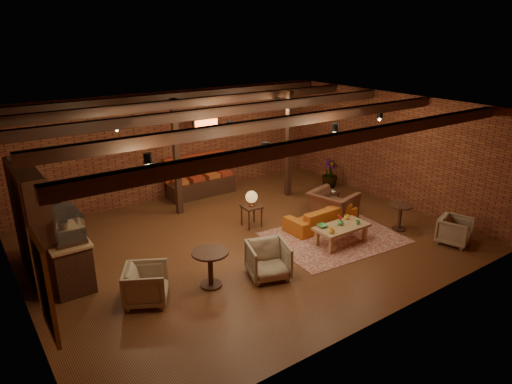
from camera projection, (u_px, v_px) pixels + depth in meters
floor at (249, 241)px, 11.18m from camera, size 10.00×10.00×0.00m
ceiling at (249, 110)px, 10.09m from camera, size 10.00×8.00×0.02m
wall_back at (175, 145)px, 13.71m from camera, size 10.00×0.02×3.20m
wall_front at (385, 241)px, 7.55m from camera, size 10.00×0.02×3.20m
wall_left at (12, 230)px, 7.94m from camera, size 0.02×8.00×3.20m
wall_right at (390, 148)px, 13.33m from camera, size 0.02×8.00×3.20m
ceiling_beams at (249, 116)px, 10.13m from camera, size 9.80×6.40×0.22m
ceiling_pipe at (213, 115)px, 11.44m from camera, size 9.60×0.12×0.12m
post_left at (177, 158)px, 12.31m from camera, size 0.16×0.16×3.20m
post_right at (289, 145)px, 13.68m from camera, size 0.16×0.16×3.20m
service_counter at (59, 238)px, 9.46m from camera, size 0.80×2.50×1.60m
plant_counter at (59, 216)px, 9.53m from camera, size 0.35×0.39×0.30m
shelving_hutch at (34, 224)px, 9.19m from camera, size 0.52×2.00×2.40m
chalkboard_menu at (45, 287)px, 6.20m from camera, size 0.08×0.96×1.46m
banquette at (201, 180)px, 14.06m from camera, size 2.10×0.70×1.00m
service_sign at (206, 123)px, 13.09m from camera, size 0.86×0.06×0.30m
ceiling_spotlights at (249, 125)px, 10.20m from camera, size 6.40×4.40×0.28m
rug at (334, 238)px, 11.33m from camera, size 3.34×2.66×0.01m
sofa at (321, 216)px, 11.89m from camera, size 2.01×0.84×0.58m
coffee_table at (341, 228)px, 10.90m from camera, size 1.35×0.68×0.71m
side_table_lamp at (252, 200)px, 11.73m from camera, size 0.50×0.50×0.98m
round_table_left at (210, 263)px, 9.06m from camera, size 0.74×0.74×0.77m
armchair_a at (146, 283)px, 8.57m from camera, size 1.02×1.04×0.80m
armchair_b at (268, 259)px, 9.44m from camera, size 1.00×0.97×0.83m
armchair_right at (333, 201)px, 12.34m from camera, size 0.99×1.29×1.01m
side_table_book at (330, 193)px, 13.17m from camera, size 0.48×0.48×0.46m
round_table_right at (400, 213)px, 11.65m from camera, size 0.58×0.58×0.68m
armchair_far at (455, 229)px, 10.93m from camera, size 0.87×0.84×0.72m
plant_tall at (331, 146)px, 14.48m from camera, size 1.61×1.61×2.72m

